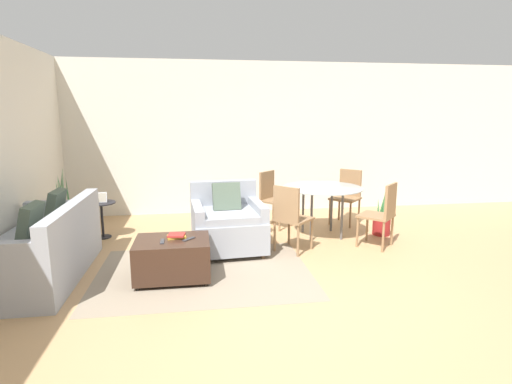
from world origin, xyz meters
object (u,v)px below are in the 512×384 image
at_px(ottoman, 173,257).
at_px(dining_chair_far_right, 347,193).
at_px(dining_chair_near_left, 290,214).
at_px(book_stack, 177,236).
at_px(dining_chair_far_left, 272,195).
at_px(dining_table, 323,192).
at_px(potted_plant_small, 381,223).
at_px(couch, 42,252).
at_px(picture_frame, 101,197).
at_px(armchair, 228,224).
at_px(dining_chair_near_right, 382,211).
at_px(side_table, 102,213).
at_px(tv_remote_primary, 162,241).
at_px(tv_remote_secondary, 189,239).
at_px(potted_plant, 64,224).

height_order(ottoman, dining_chair_far_right, dining_chair_far_right).
relative_size(dining_chair_near_left, dining_chair_far_right, 1.00).
relative_size(book_stack, dining_chair_far_left, 0.24).
relative_size(dining_table, potted_plant_small, 1.68).
bearing_deg(couch, potted_plant_small, 12.39).
height_order(picture_frame, dining_chair_far_right, dining_chair_far_right).
bearing_deg(dining_table, dining_chair_far_left, 135.00).
bearing_deg(armchair, dining_table, 16.93).
distance_m(ottoman, dining_chair_near_right, 2.86).
xyz_separation_m(armchair, potted_plant_small, (2.37, 0.36, -0.19)).
bearing_deg(dining_chair_near_right, side_table, 165.18).
bearing_deg(dining_chair_near_left, armchair, 165.99).
xyz_separation_m(dining_chair_far_left, dining_chair_far_right, (1.29, 0.00, 0.00)).
height_order(dining_chair_near_left, dining_chair_far_left, same).
bearing_deg(dining_table, armchair, -163.07).
bearing_deg(dining_chair_far_right, tv_remote_primary, -145.04).
bearing_deg(side_table, couch, -102.69).
xyz_separation_m(ottoman, dining_chair_near_right, (2.77, 0.66, 0.27)).
height_order(couch, dining_chair_far_right, couch).
height_order(ottoman, book_stack, book_stack).
height_order(tv_remote_secondary, dining_table, dining_table).
relative_size(picture_frame, dining_chair_near_left, 0.20).
xyz_separation_m(tv_remote_primary, tv_remote_secondary, (0.28, 0.04, -0.00)).
bearing_deg(dining_chair_near_left, potted_plant, 162.58).
bearing_deg(tv_remote_secondary, dining_chair_near_left, 27.63).
bearing_deg(tv_remote_primary, tv_remote_secondary, 8.08).
height_order(potted_plant, potted_plant_small, potted_plant).
bearing_deg(potted_plant, dining_table, -5.13).
height_order(armchair, potted_plant, potted_plant).
xyz_separation_m(tv_remote_secondary, dining_chair_far_left, (1.30, 1.97, 0.06)).
bearing_deg(dining_chair_near_right, dining_table, 135.00).
relative_size(book_stack, potted_plant_small, 0.31).
relative_size(armchair, potted_plant, 0.93).
relative_size(dining_chair_far_right, potted_plant_small, 1.28).
bearing_deg(armchair, book_stack, -128.24).
bearing_deg(potted_plant_small, book_stack, -158.80).
distance_m(ottoman, dining_table, 2.53).
distance_m(armchair, book_stack, 1.03).
height_order(armchair, book_stack, armchair).
bearing_deg(potted_plant_small, tv_remote_primary, -157.81).
relative_size(couch, dining_chair_near_left, 2.08).
xyz_separation_m(couch, dining_chair_far_right, (4.22, 1.71, 0.22)).
relative_size(armchair, tv_remote_secondary, 6.71).
bearing_deg(tv_remote_secondary, picture_frame, 127.24).
bearing_deg(potted_plant, couch, -82.15).
relative_size(couch, dining_chair_far_left, 2.08).
height_order(tv_remote_secondary, side_table, side_table).
height_order(tv_remote_secondary, dining_chair_far_right, dining_chair_far_right).
bearing_deg(potted_plant_small, dining_chair_far_right, 111.03).
xyz_separation_m(side_table, picture_frame, (0.00, -0.00, 0.23)).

